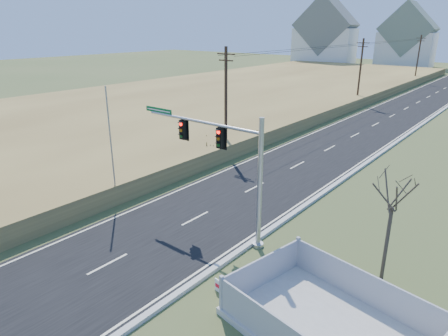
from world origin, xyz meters
TOP-DOWN VIEW (x-y plane):
  - ground at (0.00, 0.00)m, footprint 260.00×260.00m
  - road at (0.00, 50.00)m, footprint 8.00×180.00m
  - curb at (4.15, 50.00)m, footprint 0.30×180.00m
  - reed_marsh at (-24.00, 40.00)m, footprint 38.00×110.00m
  - utility_pole_near at (-6.50, 15.00)m, footprint 1.80×0.26m
  - utility_pole_mid at (-6.50, 45.00)m, footprint 1.80×0.26m
  - utility_pole_far at (-6.50, 75.00)m, footprint 1.80×0.26m
  - condo_nw at (-38.00, 100.00)m, footprint 17.69×13.38m
  - condo_nnw at (-18.00, 108.00)m, footprint 14.93×11.17m
  - traffic_signal_mast at (2.66, 3.81)m, footprint 8.32×0.57m
  - fence_enclosure at (9.94, 0.32)m, footprint 7.74×5.96m
  - open_sign at (5.33, -0.33)m, footprint 0.47×0.13m
  - flagpole at (-5.20, 2.43)m, footprint 0.33×0.33m
  - bare_tree at (10.32, 4.81)m, footprint 2.00×2.00m

SIDE VIEW (x-z plane):
  - ground at x=0.00m, z-range 0.00..0.00m
  - road at x=0.00m, z-range 0.00..0.06m
  - curb at x=4.15m, z-range 0.00..0.18m
  - fence_enclosure at x=9.94m, z-range -0.50..1.11m
  - open_sign at x=5.33m, z-range 0.02..0.60m
  - reed_marsh at x=-24.00m, z-range 0.00..1.30m
  - flagpole at x=-5.20m, z-range -0.74..6.60m
  - traffic_signal_mast at x=2.66m, z-range 0.81..7.43m
  - bare_tree at x=10.32m, z-range 1.62..6.91m
  - utility_pole_near at x=-6.50m, z-range 0.18..9.18m
  - utility_pole_mid at x=-6.50m, z-range 0.18..9.18m
  - utility_pole_far at x=-6.50m, z-range 0.18..9.18m
  - condo_nnw at x=-18.00m, z-range -1.58..15.45m
  - condo_nw at x=-38.00m, z-range -1.82..17.23m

